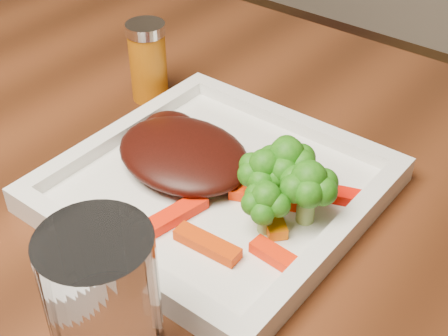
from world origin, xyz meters
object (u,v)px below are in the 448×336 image
Objects in this scene: spice_shaker at (148,62)px; steak at (184,154)px; drinking_glass at (104,306)px; plate at (216,190)px.

steak is at bearing -34.34° from spice_shaker.
drinking_glass is at bearing -62.36° from steak.
spice_shaker reaches higher than steak.
plate is 0.05m from steak.
steak reaches higher than plate.
steak is 1.17× the size of drinking_glass.
plate is at bearing 107.24° from drinking_glass.
drinking_glass is (0.23, -0.28, 0.01)m from spice_shaker.
spice_shaker is (-0.13, 0.09, 0.02)m from steak.
plate is at bearing -28.22° from spice_shaker.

